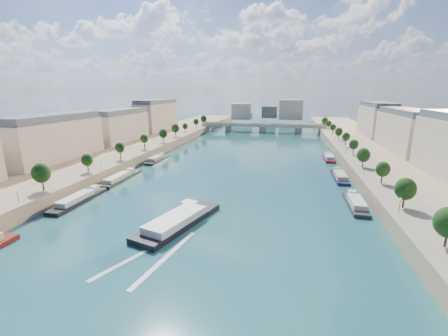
% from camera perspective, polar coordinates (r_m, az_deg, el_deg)
% --- Properties ---
extents(ground, '(700.00, 700.00, 0.00)m').
position_cam_1_polar(ground, '(143.63, 2.61, -0.30)').
color(ground, '#0B2932').
rests_on(ground, ground).
extents(quay_left, '(44.00, 520.00, 5.00)m').
position_cam_1_polar(quay_left, '(169.92, -22.09, 1.82)').
color(quay_left, '#9E8460').
rests_on(quay_left, ground).
extents(quay_right, '(44.00, 520.00, 5.00)m').
position_cam_1_polar(quay_right, '(149.67, 30.95, -0.79)').
color(quay_right, '#9E8460').
rests_on(quay_right, ground).
extents(pave_left, '(14.00, 520.00, 0.10)m').
position_cam_1_polar(pave_left, '(161.55, -17.75, 2.51)').
color(pave_left, gray).
rests_on(pave_left, quay_left).
extents(pave_right, '(14.00, 520.00, 0.10)m').
position_cam_1_polar(pave_right, '(144.83, 25.48, 0.47)').
color(pave_right, gray).
rests_on(pave_right, quay_right).
extents(trees_left, '(4.80, 268.80, 8.26)m').
position_cam_1_polar(trees_left, '(161.32, -16.93, 4.52)').
color(trees_left, '#382B1E').
rests_on(trees_left, ground).
extents(trees_right, '(4.80, 268.80, 8.26)m').
position_cam_1_polar(trees_right, '(152.88, 24.14, 3.36)').
color(trees_right, '#382B1E').
rests_on(trees_right, ground).
extents(lamps_left, '(0.36, 200.36, 4.28)m').
position_cam_1_polar(lamps_left, '(150.32, -18.19, 2.69)').
color(lamps_left, black).
rests_on(lamps_left, ground).
extents(lamps_right, '(0.36, 200.36, 4.28)m').
position_cam_1_polar(lamps_right, '(148.04, 23.48, 2.04)').
color(lamps_right, black).
rests_on(lamps_right, ground).
extents(buildings_left, '(16.00, 226.00, 23.20)m').
position_cam_1_polar(buildings_left, '(184.88, -23.82, 6.99)').
color(buildings_left, beige).
rests_on(buildings_left, ground).
extents(buildings_right, '(16.00, 226.00, 23.20)m').
position_cam_1_polar(buildings_right, '(162.91, 34.60, 4.82)').
color(buildings_right, beige).
rests_on(buildings_right, ground).
extents(skyline, '(79.00, 42.00, 22.00)m').
position_cam_1_polar(skyline, '(357.81, 9.06, 10.74)').
color(skyline, beige).
rests_on(skyline, ground).
extents(bridge, '(112.00, 12.00, 8.15)m').
position_cam_1_polar(bridge, '(278.68, 7.38, 7.83)').
color(bridge, '#C1B79E').
rests_on(bridge, ground).
extents(tour_barge, '(17.33, 32.01, 4.18)m').
position_cam_1_polar(tour_barge, '(86.07, -8.69, -9.93)').
color(tour_barge, black).
rests_on(tour_barge, ground).
extents(wake, '(15.01, 25.82, 0.04)m').
position_cam_1_polar(wake, '(73.15, -13.35, -15.88)').
color(wake, silver).
rests_on(wake, ground).
extents(moored_barges_left, '(5.00, 156.52, 3.60)m').
position_cam_1_polar(moored_barges_left, '(110.04, -27.24, -6.14)').
color(moored_barges_left, '#1B1B3C').
rests_on(moored_barges_left, ground).
extents(moored_barges_right, '(5.00, 168.99, 3.60)m').
position_cam_1_polar(moored_barges_right, '(109.12, 23.59, -5.89)').
color(moored_barges_right, black).
rests_on(moored_barges_right, ground).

